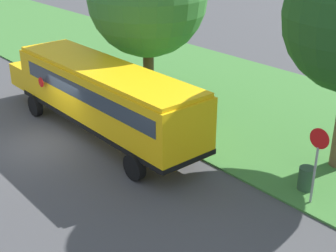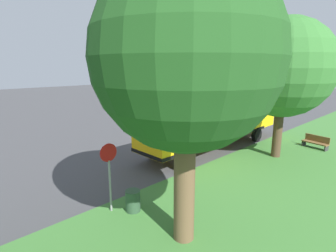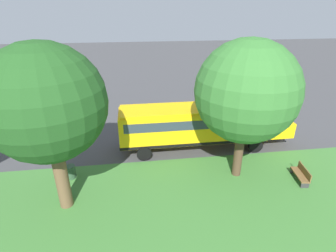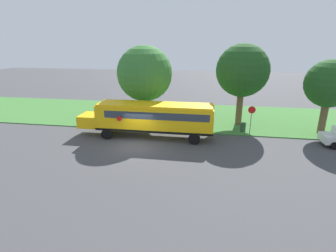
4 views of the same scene
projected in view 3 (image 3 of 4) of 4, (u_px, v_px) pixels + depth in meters
name	position (u px, v px, depth m)	size (l,w,h in m)	color
ground_plane	(201.00, 132.00, 21.66)	(120.00, 120.00, 0.00)	#424244
grass_verge	(252.00, 221.00, 12.65)	(12.00, 80.00, 0.08)	#3D7533
school_bus	(198.00, 123.00, 18.58)	(2.85, 12.42, 3.16)	yellow
oak_tree_beside_bus	(245.00, 90.00, 13.97)	(5.61, 5.61, 8.16)	#4C3826
oak_tree_roadside_mid	(46.00, 104.00, 11.40)	(5.30, 5.30, 8.34)	brown
stop_sign	(59.00, 150.00, 15.56)	(0.08, 0.68, 2.74)	gray
park_bench	(301.00, 174.00, 15.43)	(1.66, 0.75, 0.92)	brown
trash_bin	(71.00, 172.00, 15.66)	(0.56, 0.56, 0.90)	#2D4C33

